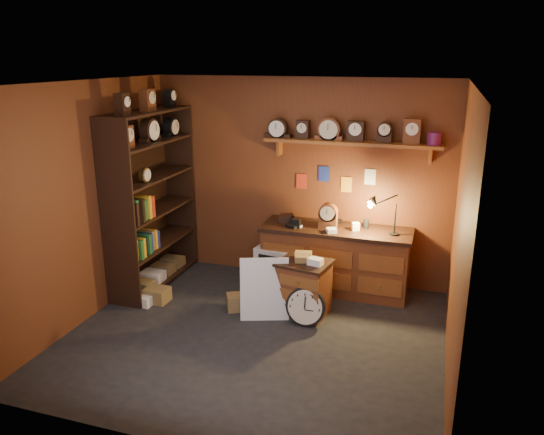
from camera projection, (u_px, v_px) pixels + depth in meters
The scene contains 11 objects.
floor at pixel (255, 336), 5.82m from camera, with size 4.00×4.00×0.00m, color black.
room_shell at pixel (261, 182), 5.40m from camera, with size 4.02×3.62×2.71m.
shelving_unit at pixel (149, 192), 6.87m from camera, with size 0.47×1.60×2.58m.
workbench at pixel (335, 256), 6.85m from camera, with size 1.91×0.66×1.36m.
low_cabinet at pixel (304, 285), 6.23m from camera, with size 0.66×0.58×0.75m.
big_round_clock at pixel (306, 307), 6.01m from camera, with size 0.45×0.16×0.46m.
white_panel at pixel (265, 317), 6.23m from camera, with size 0.56×0.02×0.75m, color silver.
mini_fridge at pixel (281, 265), 7.04m from camera, with size 0.62×0.63×0.56m.
floor_box_a at pixel (157, 295), 6.62m from camera, with size 0.29×0.24×0.18m, color olive.
floor_box_b at pixel (146, 299), 6.56m from camera, with size 0.21×0.26×0.13m, color white.
floor_box_c at pixel (238, 302), 6.41m from camera, with size 0.25×0.21×0.19m, color olive.
Camera 1 is at (1.77, -4.87, 2.95)m, focal length 35.00 mm.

